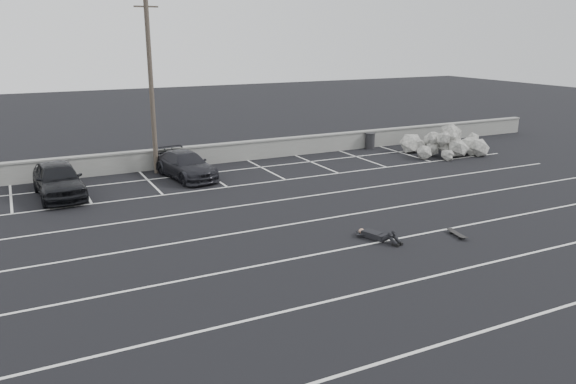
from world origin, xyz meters
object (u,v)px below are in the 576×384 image
riprap_pile (448,146)px  person (372,232)px  skateboard (457,234)px  car_left (58,179)px  trash_bin (370,141)px  utility_pole (151,86)px  car_right (186,165)px

riprap_pile → person: bearing=-141.0°
riprap_pile → person: riprap_pile is taller
person → skateboard: 3.01m
car_left → skateboard: bearing=-47.2°
trash_bin → skateboard: trash_bin is taller
utility_pole → riprap_pile: (16.48, -2.96, -3.92)m
skateboard → car_left: bearing=145.6°
utility_pole → riprap_pile: size_ratio=1.81×
riprap_pile → utility_pole: bearing=169.8°
person → utility_pole: bearing=90.2°
utility_pole → skateboard: utility_pole is taller
car_right → trash_bin: car_right is taller
person → riprap_pile: bearing=20.1°
car_left → riprap_pile: size_ratio=0.95×
trash_bin → car_right: bearing=-170.5°
utility_pole → riprap_pile: utility_pole is taller
riprap_pile → skateboard: (-9.34, -10.98, -0.37)m
car_left → person: (9.20, -10.33, -0.55)m
utility_pole → person: 14.09m
car_left → trash_bin: 18.34m
person → car_left: bearing=112.9°
skateboard → trash_bin: bearing=76.3°
car_right → person: size_ratio=1.86×
car_right → trash_bin: size_ratio=4.54×
car_left → skateboard: (11.96, -11.53, -0.69)m
riprap_pile → trash_bin: bearing=133.4°
riprap_pile → skateboard: 14.42m
car_left → car_right: car_left is taller
trash_bin → person: trash_bin is taller
person → car_right: bearing=87.9°
riprap_pile → car_right: bearing=175.2°
trash_bin → person: 15.87m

